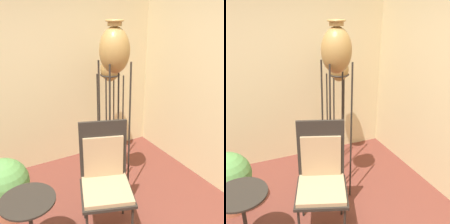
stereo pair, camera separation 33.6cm
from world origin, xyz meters
TOP-DOWN VIEW (x-y plane):
  - wall_back at (0.00, 1.97)m, footprint 7.88×0.06m
  - vase_stand_tall at (0.73, 0.85)m, footprint 0.32×0.32m
  - vase_stand_medium at (1.07, 1.56)m, footprint 0.29×0.29m
  - chair at (0.39, 0.43)m, footprint 0.64×0.65m
  - side_table at (-0.38, 0.37)m, footprint 0.47×0.47m
  - potted_plant at (-0.50, 1.06)m, footprint 0.53×0.53m

SIDE VIEW (x-z plane):
  - potted_plant at x=-0.50m, z-range 0.03..0.73m
  - side_table at x=-0.38m, z-range 0.15..0.83m
  - chair at x=0.39m, z-range 0.05..1.20m
  - wall_back at x=0.00m, z-range 0.00..2.70m
  - vase_stand_medium at x=1.07m, z-range 0.53..2.17m
  - vase_stand_tall at x=0.73m, z-range 0.70..2.77m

